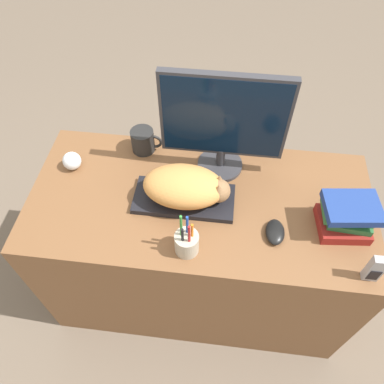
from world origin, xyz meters
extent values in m
plane|color=#6B5B4C|center=(0.00, 0.00, 0.00)|extent=(12.00, 12.00, 0.00)
cube|color=brown|center=(0.00, 0.32, 0.39)|extent=(1.35, 0.64, 0.77)
cube|color=black|center=(-0.06, 0.31, 0.78)|extent=(0.39, 0.17, 0.02)
ellipsoid|color=#D18C47|center=(-0.06, 0.31, 0.86)|extent=(0.31, 0.19, 0.13)
sphere|color=olive|center=(0.07, 0.31, 0.86)|extent=(0.09, 0.09, 0.09)
cone|color=olive|center=(0.07, 0.28, 0.90)|extent=(0.03, 0.03, 0.04)
cone|color=olive|center=(0.07, 0.33, 0.90)|extent=(0.03, 0.03, 0.04)
cylinder|color=#333338|center=(0.06, 0.51, 0.78)|extent=(0.19, 0.19, 0.02)
cylinder|color=#333338|center=(0.06, 0.51, 0.83)|extent=(0.04, 0.04, 0.09)
cube|color=#333338|center=(0.06, 0.51, 1.04)|extent=(0.47, 0.03, 0.36)
cube|color=black|center=(0.06, 0.50, 1.04)|extent=(0.45, 0.01, 0.33)
ellipsoid|color=black|center=(0.29, 0.19, 0.79)|extent=(0.07, 0.11, 0.03)
cylinder|color=black|center=(-0.27, 0.56, 0.82)|extent=(0.10, 0.10, 0.10)
torus|color=black|center=(-0.22, 0.56, 0.82)|extent=(0.07, 0.01, 0.07)
cylinder|color=#B2A893|center=(-0.02, 0.09, 0.82)|extent=(0.09, 0.09, 0.09)
cylinder|color=orange|center=(-0.01, 0.10, 0.87)|extent=(0.01, 0.01, 0.12)
cylinder|color=#1E47B2|center=(-0.02, 0.11, 0.88)|extent=(0.01, 0.01, 0.14)
cylinder|color=#338C38|center=(-0.04, 0.10, 0.89)|extent=(0.01, 0.01, 0.16)
cylinder|color=black|center=(-0.04, 0.08, 0.87)|extent=(0.01, 0.01, 0.12)
cylinder|color=#B21E1E|center=(-0.01, 0.08, 0.88)|extent=(0.01, 0.01, 0.14)
sphere|color=silver|center=(-0.54, 0.43, 0.81)|extent=(0.08, 0.08, 0.08)
cube|color=#99999E|center=(0.60, 0.06, 0.84)|extent=(0.05, 0.03, 0.13)
cube|color=black|center=(0.60, 0.05, 0.82)|extent=(0.04, 0.00, 0.06)
cube|color=maroon|center=(0.53, 0.25, 0.79)|extent=(0.19, 0.17, 0.04)
cube|color=#2D6B38|center=(0.54, 0.26, 0.83)|extent=(0.16, 0.14, 0.03)
cube|color=#2D6B38|center=(0.53, 0.27, 0.86)|extent=(0.18, 0.12, 0.04)
cube|color=navy|center=(0.53, 0.25, 0.90)|extent=(0.21, 0.17, 0.03)
camera|label=1|loc=(0.07, -0.55, 1.95)|focal=35.00mm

